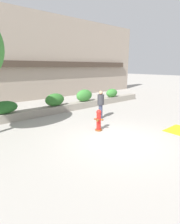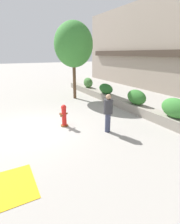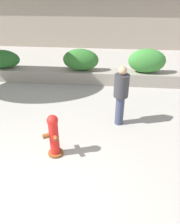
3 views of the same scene
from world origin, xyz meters
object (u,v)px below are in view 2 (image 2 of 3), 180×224
at_px(hedge_bush_0, 88,83).
at_px(fire_hydrant, 64,115).
at_px(hedge_bush_3, 175,108).
at_px(street_tree, 73,45).
at_px(hedge_bush_2, 136,97).
at_px(hedge_bush_1, 106,89).
at_px(pedestrian, 108,111).

distance_m(hedge_bush_0, fire_hydrant, 7.56).
relative_size(hedge_bush_3, street_tree, 0.26).
height_order(hedge_bush_0, hedge_bush_2, hedge_bush_2).
relative_size(hedge_bush_3, fire_hydrant, 1.32).
bearing_deg(hedge_bush_2, hedge_bush_0, 180.00).
height_order(hedge_bush_0, hedge_bush_1, hedge_bush_0).
relative_size(hedge_bush_0, hedge_bush_3, 0.78).
distance_m(hedge_bush_3, street_tree, 8.26).
relative_size(hedge_bush_1, pedestrian, 0.87).
bearing_deg(hedge_bush_1, street_tree, -132.18).
height_order(fire_hydrant, street_tree, street_tree).
height_order(hedge_bush_0, fire_hydrant, hedge_bush_0).
relative_size(hedge_bush_0, street_tree, 0.20).
bearing_deg(fire_hydrant, street_tree, 151.08).
relative_size(hedge_bush_1, fire_hydrant, 1.40).
distance_m(hedge_bush_1, hedge_bush_3, 5.84).
xyz_separation_m(hedge_bush_0, hedge_bush_2, (6.09, 0.00, 0.01)).
relative_size(street_tree, pedestrian, 3.21).
bearing_deg(pedestrian, street_tree, 169.39).
distance_m(street_tree, pedestrian, 7.16).
relative_size(hedge_bush_2, street_tree, 0.26).
distance_m(hedge_bush_2, pedestrian, 3.36).
relative_size(hedge_bush_1, street_tree, 0.27).
xyz_separation_m(hedge_bush_2, pedestrian, (1.50, -3.01, 0.06)).
bearing_deg(pedestrian, hedge_bush_2, 116.48).
bearing_deg(hedge_bush_0, fire_hydrant, -36.62).
bearing_deg(hedge_bush_3, hedge_bush_1, 180.00).
height_order(hedge_bush_1, pedestrian, pedestrian).
distance_m(hedge_bush_3, pedestrian, 3.20).
height_order(hedge_bush_3, pedestrian, pedestrian).
height_order(hedge_bush_0, pedestrian, pedestrian).
relative_size(fire_hydrant, street_tree, 0.19).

